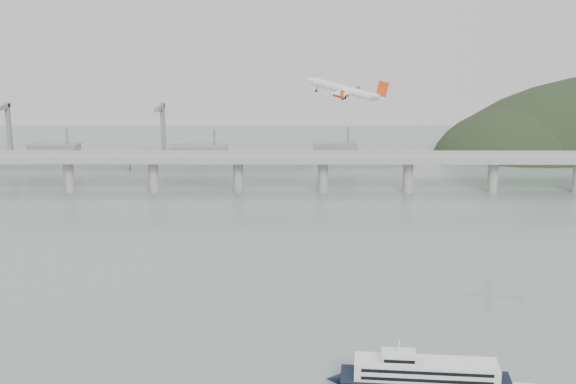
{
  "coord_description": "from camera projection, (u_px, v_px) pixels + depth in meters",
  "views": [
    {
      "loc": [
        1.2,
        -241.59,
        109.76
      ],
      "look_at": [
        0.0,
        55.0,
        36.0
      ],
      "focal_mm": 48.0,
      "sensor_mm": 36.0,
      "label": 1
    }
  ],
  "objects": [
    {
      "name": "bridge",
      "position": [
        287.0,
        163.0,
        450.78
      ],
      "size": [
        800.0,
        22.0,
        23.9
      ],
      "color": "gray",
      "rests_on": "ground"
    },
    {
      "name": "distant_fleet",
      "position": [
        59.0,
        159.0,
        517.3
      ],
      "size": [
        453.0,
        60.9,
        40.0
      ],
      "color": "slate",
      "rests_on": "ground"
    },
    {
      "name": "ground",
      "position": [
        287.0,
        334.0,
        260.94
      ],
      "size": [
        900.0,
        900.0,
        0.0
      ],
      "primitive_type": "plane",
      "color": "slate",
      "rests_on": "ground"
    },
    {
      "name": "airliner",
      "position": [
        346.0,
        90.0,
        307.17
      ],
      "size": [
        33.6,
        31.05,
        10.28
      ],
      "rotation": [
        0.05,
        -0.23,
        2.85
      ],
      "color": "white",
      "rests_on": "ground"
    },
    {
      "name": "ferry",
      "position": [
        425.0,
        376.0,
        222.67
      ],
      "size": [
        80.82,
        19.03,
        15.24
      ],
      "rotation": [
        0.0,
        0.0,
        -0.09
      ],
      "color": "black",
      "rests_on": "ground"
    }
  ]
}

